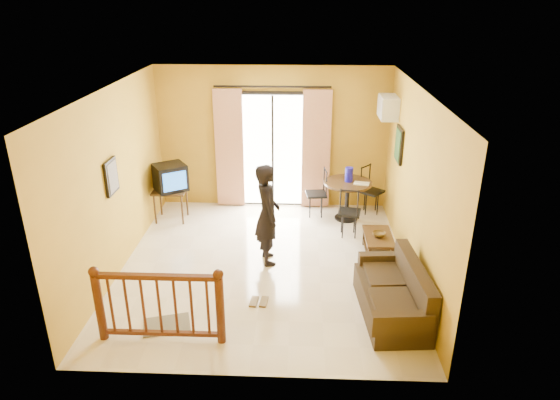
{
  "coord_description": "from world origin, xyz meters",
  "views": [
    {
      "loc": [
        0.55,
        -6.95,
        4.07
      ],
      "look_at": [
        0.24,
        0.2,
        1.06
      ],
      "focal_mm": 32.0,
      "sensor_mm": 36.0,
      "label": 1
    }
  ],
  "objects_px": {
    "standing_person": "(267,214)",
    "sofa": "(395,296)",
    "television": "(170,177)",
    "coffee_table": "(378,242)",
    "dining_table": "(348,190)"
  },
  "relations": [
    {
      "from": "dining_table",
      "to": "coffee_table",
      "type": "bearing_deg",
      "value": -74.29
    },
    {
      "from": "television",
      "to": "sofa",
      "type": "relative_size",
      "value": 0.43
    },
    {
      "from": "standing_person",
      "to": "sofa",
      "type": "bearing_deg",
      "value": -142.22
    },
    {
      "from": "sofa",
      "to": "standing_person",
      "type": "xyz_separation_m",
      "value": [
        -1.81,
        1.39,
        0.54
      ]
    },
    {
      "from": "dining_table",
      "to": "television",
      "type": "bearing_deg",
      "value": -176.81
    },
    {
      "from": "coffee_table",
      "to": "television",
      "type": "bearing_deg",
      "value": 161.49
    },
    {
      "from": "dining_table",
      "to": "standing_person",
      "type": "relative_size",
      "value": 0.55
    },
    {
      "from": "dining_table",
      "to": "standing_person",
      "type": "bearing_deg",
      "value": -129.72
    },
    {
      "from": "coffee_table",
      "to": "dining_table",
      "type": "bearing_deg",
      "value": 105.71
    },
    {
      "from": "coffee_table",
      "to": "sofa",
      "type": "xyz_separation_m",
      "value": [
        0.0,
        -1.65,
        0.05
      ]
    },
    {
      "from": "coffee_table",
      "to": "sofa",
      "type": "distance_m",
      "value": 1.65
    },
    {
      "from": "television",
      "to": "coffee_table",
      "type": "height_order",
      "value": "television"
    },
    {
      "from": "sofa",
      "to": "dining_table",
      "type": "bearing_deg",
      "value": 92.87
    },
    {
      "from": "television",
      "to": "sofa",
      "type": "bearing_deg",
      "value": -70.65
    },
    {
      "from": "coffee_table",
      "to": "standing_person",
      "type": "xyz_separation_m",
      "value": [
        -1.81,
        -0.26,
        0.59
      ]
    }
  ]
}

